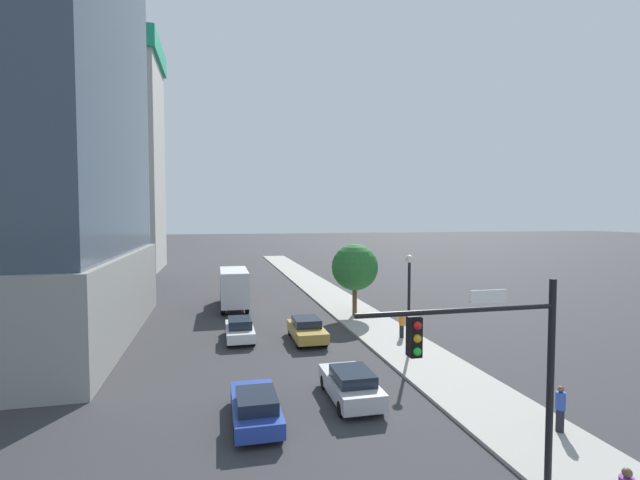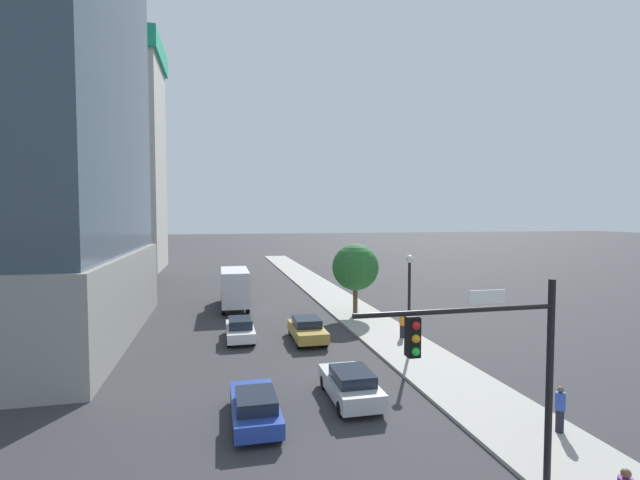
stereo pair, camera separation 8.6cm
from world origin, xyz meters
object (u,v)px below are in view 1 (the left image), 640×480
object	(u,v)px
street_lamp	(409,290)
car_blue	(256,407)
car_white	(240,329)
pedestrian_blue_shirt	(560,408)
traffic_light_pole	(491,352)
street_tree	(355,267)
construction_building	(106,146)
box_truck	(234,287)
pedestrian_orange_shirt	(402,325)
car_silver	(351,384)
car_gold	(307,329)

from	to	relation	value
street_lamp	car_blue	world-z (taller)	street_lamp
car_blue	car_white	bearing A→B (deg)	90.00
pedestrian_blue_shirt	car_white	bearing A→B (deg)	124.76
traffic_light_pole	street_tree	size ratio (longest dim) A/B	1.07
construction_building	box_truck	size ratio (longest dim) A/B	5.21
pedestrian_orange_shirt	pedestrian_blue_shirt	distance (m)	12.99
pedestrian_orange_shirt	street_lamp	bearing A→B (deg)	-107.66
car_blue	pedestrian_orange_shirt	xyz separation A→B (m)	(10.11, 9.55, 0.32)
street_tree	box_truck	bearing A→B (deg)	149.27
box_truck	car_silver	bearing A→B (deg)	-78.69
car_white	pedestrian_blue_shirt	world-z (taller)	pedestrian_blue_shirt
street_tree	car_silver	world-z (taller)	street_tree
traffic_light_pole	car_blue	xyz separation A→B (m)	(-5.93, 6.09, -3.52)
car_blue	box_truck	xyz separation A→B (m)	(0.00, 21.95, 1.23)
construction_building	car_white	bearing A→B (deg)	-68.27
pedestrian_orange_shirt	pedestrian_blue_shirt	bearing A→B (deg)	-87.79
car_silver	box_truck	bearing A→B (deg)	101.31
car_blue	pedestrian_orange_shirt	bearing A→B (deg)	43.38
traffic_light_pole	car_silver	distance (m)	8.26
street_lamp	street_tree	xyz separation A→B (m)	(0.18, 10.52, 0.07)
construction_building	car_blue	distance (m)	59.31
street_lamp	car_white	bearing A→B (deg)	146.75
traffic_light_pole	car_gold	distance (m)	17.25
traffic_light_pole	street_lamp	xyz separation A→B (m)	(3.04, 12.07, -0.33)
street_lamp	pedestrian_blue_shirt	distance (m)	9.97
traffic_light_pole	car_blue	world-z (taller)	traffic_light_pole
street_tree	box_truck	distance (m)	10.84
car_gold	car_blue	world-z (taller)	car_gold
traffic_light_pole	pedestrian_orange_shirt	world-z (taller)	traffic_light_pole
construction_building	traffic_light_pole	size ratio (longest dim) A/B	6.95
car_gold	car_silver	size ratio (longest dim) A/B	1.03
car_blue	car_silver	size ratio (longest dim) A/B	1.03
car_blue	street_lamp	bearing A→B (deg)	33.71
car_silver	pedestrian_blue_shirt	distance (m)	7.94
pedestrian_blue_shirt	car_blue	bearing A→B (deg)	162.12
pedestrian_orange_shirt	car_white	bearing A→B (deg)	167.11
car_silver	car_white	bearing A→B (deg)	111.25
car_silver	street_tree	bearing A→B (deg)	71.91
pedestrian_blue_shirt	box_truck	bearing A→B (deg)	112.69
construction_building	pedestrian_blue_shirt	bearing A→B (deg)	-64.50
construction_building	traffic_light_pole	xyz separation A→B (m)	(22.77, -60.20, -13.98)
pedestrian_blue_shirt	street_lamp	bearing A→B (deg)	99.87
street_tree	pedestrian_orange_shirt	world-z (taller)	street_tree
street_lamp	car_white	distance (m)	11.18
pedestrian_blue_shirt	street_tree	bearing A→B (deg)	94.18
street_lamp	car_gold	distance (m)	7.44
car_gold	box_truck	world-z (taller)	box_truck
car_gold	box_truck	bearing A→B (deg)	110.29
car_gold	pedestrian_blue_shirt	xyz separation A→B (m)	(6.46, -14.15, 0.26)
car_white	pedestrian_orange_shirt	xyz separation A→B (m)	(10.11, -2.31, 0.28)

